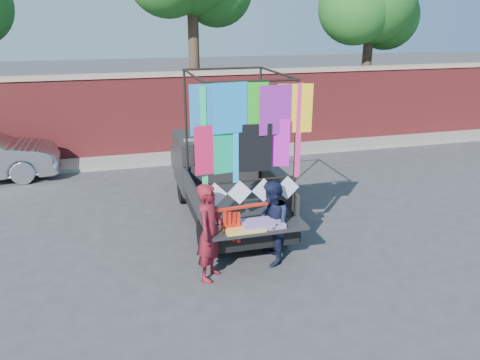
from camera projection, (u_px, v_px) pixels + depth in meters
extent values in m
plane|color=#38383A|center=(222.00, 250.00, 8.95)|extent=(90.00, 90.00, 0.00)
cube|color=maroon|center=(171.00, 116.00, 14.91)|extent=(30.00, 0.35, 2.50)
cube|color=tan|center=(169.00, 74.00, 14.48)|extent=(30.00, 0.45, 0.12)
cube|color=gray|center=(176.00, 157.00, 14.67)|extent=(30.00, 1.20, 0.12)
cylinder|color=#38281C|center=(194.00, 64.00, 15.77)|extent=(0.36, 0.36, 5.46)
cylinder|color=#38281C|center=(366.00, 72.00, 17.54)|extent=(0.36, 0.36, 4.55)
sphere|color=#24621C|center=(386.00, 17.00, 17.48)|extent=(2.40, 2.40, 2.40)
sphere|color=#24621C|center=(355.00, 7.00, 16.32)|extent=(2.60, 2.60, 2.60)
cylinder|color=black|center=(183.00, 190.00, 11.18)|extent=(0.21, 0.64, 0.64)
cylinder|color=black|center=(205.00, 237.00, 8.79)|extent=(0.21, 0.64, 0.64)
cylinder|color=black|center=(244.00, 184.00, 11.56)|extent=(0.21, 0.64, 0.64)
cylinder|color=black|center=(281.00, 227.00, 9.17)|extent=(0.21, 0.64, 0.64)
cube|color=black|center=(228.00, 200.00, 10.07)|extent=(1.65, 4.09, 0.29)
cube|color=black|center=(236.00, 201.00, 9.32)|extent=(1.75, 2.24, 0.10)
cube|color=black|center=(194.00, 195.00, 9.04)|extent=(0.06, 2.24, 0.44)
cube|color=black|center=(277.00, 187.00, 9.46)|extent=(0.06, 2.24, 0.44)
cube|color=black|center=(224.00, 174.00, 10.25)|extent=(1.75, 0.06, 0.44)
cube|color=black|center=(214.00, 160.00, 11.09)|extent=(1.75, 1.56, 1.22)
cube|color=#8C9EAD|center=(218.00, 149.00, 10.57)|extent=(1.56, 0.06, 0.54)
cube|color=#8C9EAD|center=(208.00, 144.00, 11.69)|extent=(1.56, 0.10, 0.68)
cube|color=black|center=(206.00, 157.00, 12.15)|extent=(1.70, 0.88, 0.54)
cube|color=black|center=(257.00, 228.00, 8.07)|extent=(1.75, 0.54, 0.06)
cube|color=black|center=(253.00, 242.00, 8.40)|extent=(1.80, 0.15, 0.18)
cylinder|color=black|center=(206.00, 157.00, 7.77)|extent=(0.05, 0.05, 2.43)
cylinder|color=black|center=(186.00, 130.00, 9.63)|extent=(0.05, 0.05, 2.43)
cylinder|color=black|center=(295.00, 150.00, 8.17)|extent=(0.05, 0.05, 2.43)
cylinder|color=black|center=(260.00, 125.00, 10.03)|extent=(0.05, 0.05, 2.43)
cylinder|color=black|center=(252.00, 81.00, 7.57)|extent=(1.65, 0.04, 0.04)
cylinder|color=black|center=(223.00, 69.00, 9.43)|extent=(1.65, 0.04, 0.04)
cylinder|color=black|center=(193.00, 76.00, 8.30)|extent=(0.04, 2.09, 0.04)
cylinder|color=black|center=(278.00, 73.00, 8.70)|extent=(0.04, 2.09, 0.04)
cylinder|color=black|center=(251.00, 180.00, 8.13)|extent=(1.65, 0.04, 0.04)
cube|color=#2C81D1|center=(209.00, 110.00, 7.52)|extent=(0.60, 0.01, 0.83)
cube|color=#188EE0|center=(232.00, 110.00, 7.57)|extent=(0.60, 0.01, 0.83)
cube|color=green|center=(252.00, 108.00, 7.70)|extent=(0.60, 0.01, 0.83)
cube|color=purple|center=(274.00, 108.00, 7.75)|extent=(0.60, 0.01, 0.83)
cube|color=yellow|center=(294.00, 106.00, 7.88)|extent=(0.60, 0.01, 0.83)
cube|color=#E11A4F|center=(210.00, 149.00, 7.69)|extent=(0.60, 0.01, 0.83)
cube|color=#0CB07A|center=(231.00, 147.00, 7.82)|extent=(0.60, 0.01, 0.83)
cube|color=black|center=(253.00, 146.00, 7.87)|extent=(0.60, 0.01, 0.83)
cube|color=#D517C8|center=(272.00, 144.00, 8.00)|extent=(0.60, 0.01, 0.83)
cube|color=#1BD970|center=(204.00, 138.00, 7.62)|extent=(0.10, 0.01, 1.65)
cube|color=#F12881|center=(299.00, 131.00, 8.03)|extent=(0.10, 0.01, 1.65)
cube|color=#1CA3FF|center=(236.00, 136.00, 7.75)|extent=(0.10, 0.01, 1.65)
cube|color=silver|center=(215.00, 195.00, 8.01)|extent=(0.44, 0.01, 0.44)
cube|color=silver|center=(240.00, 192.00, 8.12)|extent=(0.44, 0.01, 0.44)
cube|color=silver|center=(264.00, 190.00, 8.23)|extent=(0.44, 0.01, 0.44)
cube|color=silver|center=(287.00, 188.00, 8.34)|extent=(0.44, 0.01, 0.44)
cube|color=#EC346F|center=(262.00, 224.00, 8.07)|extent=(0.73, 0.44, 0.08)
cube|color=gold|center=(244.00, 229.00, 7.93)|extent=(0.68, 0.39, 0.04)
imported|color=maroon|center=(210.00, 232.00, 7.75)|extent=(0.68, 0.74, 1.70)
imported|color=#161C37|center=(272.00, 223.00, 8.27)|extent=(0.70, 0.84, 1.55)
cube|color=red|center=(242.00, 207.00, 7.88)|extent=(0.96, 0.14, 0.04)
cube|color=red|center=(225.00, 226.00, 7.89)|extent=(0.06, 0.02, 0.56)
cube|color=red|center=(229.00, 226.00, 7.92)|extent=(0.06, 0.02, 0.56)
cube|color=red|center=(234.00, 227.00, 7.94)|extent=(0.06, 0.02, 0.56)
cube|color=red|center=(238.00, 228.00, 7.97)|extent=(0.06, 0.02, 0.56)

